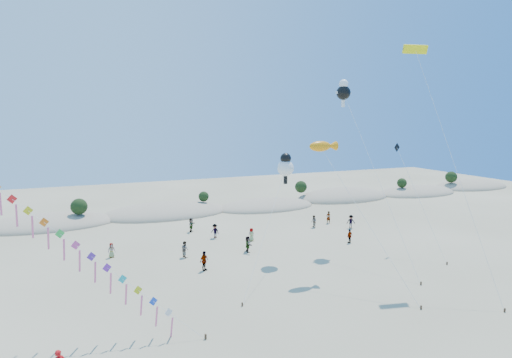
{
  "coord_description": "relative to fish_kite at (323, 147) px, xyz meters",
  "views": [
    {
      "loc": [
        -11.9,
        -18.19,
        14.31
      ],
      "look_at": [
        1.65,
        14.0,
        9.35
      ],
      "focal_mm": 30.0,
      "sensor_mm": 36.0,
      "label": 1
    }
  ],
  "objects": [
    {
      "name": "dune_ridge",
      "position": [
        -8.12,
        29.32,
        -11.62
      ],
      "size": [
        145.3,
        11.49,
        5.57
      ],
      "color": "gray",
      "rests_on": "ground"
    },
    {
      "name": "fish_kite",
      "position": [
        0.0,
        0.0,
        0.0
      ],
      "size": [
        3.79,
        11.23,
        12.26
      ],
      "color": "#3F2D1E",
      "rests_on": "ground"
    },
    {
      "name": "cartoon_kite_low",
      "position": [
        -1.51,
        4.7,
        -2.24
      ],
      "size": [
        9.36,
        10.51,
        10.85
      ],
      "color": "#3F2D1E",
      "rests_on": "ground"
    },
    {
      "name": "cartoon_kite_high",
      "position": [
        7.01,
        7.28,
        5.6
      ],
      "size": [
        2.22,
        15.12,
        18.65
      ],
      "color": "#3F2D1E",
      "rests_on": "ground"
    },
    {
      "name": "parafoil_kite",
      "position": [
        7.84,
        -2.86,
        8.43
      ],
      "size": [
        2.38,
        11.32,
        20.97
      ],
      "color": "#3F2D1E",
      "rests_on": "ground"
    },
    {
      "name": "dark_kite",
      "position": [
        11.8,
        1.56,
        -3.56
      ],
      "size": [
        0.97,
        7.76,
        11.64
      ],
      "color": "#3F2D1E",
      "rests_on": "ground"
    },
    {
      "name": "beachgoers",
      "position": [
        -2.78,
        11.14,
        -10.87
      ],
      "size": [
        31.01,
        15.55,
        1.9
      ],
      "color": "slate",
      "rests_on": "ground"
    }
  ]
}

